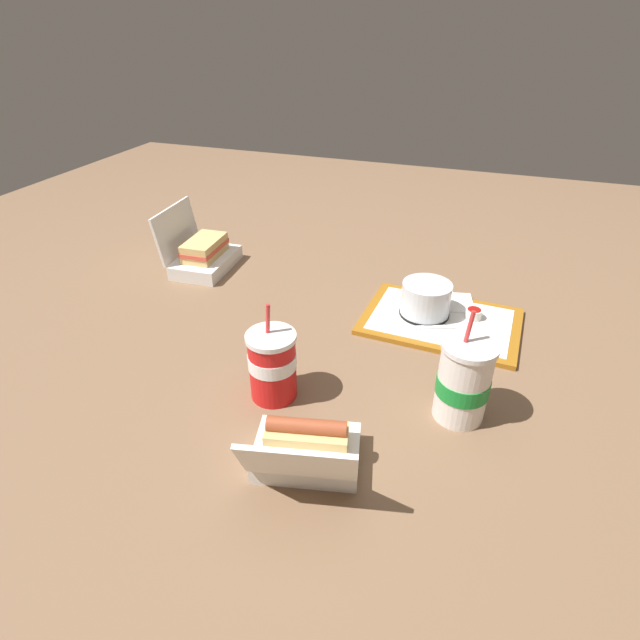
{
  "coord_description": "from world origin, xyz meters",
  "views": [
    {
      "loc": [
        -0.31,
        0.88,
        0.66
      ],
      "look_at": [
        0.01,
        -0.03,
        0.05
      ],
      "focal_mm": 28.0,
      "sensor_mm": 36.0,
      "label": 1
    }
  ],
  "objects_px": {
    "clamshell_hotdog_front": "(306,449)",
    "soda_cup_right": "(272,364)",
    "plastic_fork": "(438,327)",
    "cake_container": "(426,300)",
    "food_tray": "(441,321)",
    "soda_cup_center": "(463,381)",
    "clamshell_sandwich_back": "(202,254)",
    "ketchup_cup": "(474,313)"
  },
  "relations": [
    {
      "from": "clamshell_sandwich_back",
      "to": "soda_cup_right",
      "type": "xyz_separation_m",
      "value": [
        -0.43,
        0.46,
        0.03
      ]
    },
    {
      "from": "plastic_fork",
      "to": "clamshell_hotdog_front",
      "type": "distance_m",
      "value": 0.51
    },
    {
      "from": "cake_container",
      "to": "clamshell_sandwich_back",
      "type": "relative_size",
      "value": 0.57
    },
    {
      "from": "clamshell_sandwich_back",
      "to": "soda_cup_right",
      "type": "bearing_deg",
      "value": 133.21
    },
    {
      "from": "food_tray",
      "to": "clamshell_hotdog_front",
      "type": "xyz_separation_m",
      "value": [
        0.15,
        0.53,
        0.03
      ]
    },
    {
      "from": "plastic_fork",
      "to": "soda_cup_right",
      "type": "relative_size",
      "value": 0.54
    },
    {
      "from": "clamshell_hotdog_front",
      "to": "soda_cup_right",
      "type": "distance_m",
      "value": 0.2
    },
    {
      "from": "cake_container",
      "to": "plastic_fork",
      "type": "xyz_separation_m",
      "value": [
        -0.04,
        0.05,
        -0.04
      ]
    },
    {
      "from": "clamshell_hotdog_front",
      "to": "soda_cup_right",
      "type": "relative_size",
      "value": 1.06
    },
    {
      "from": "food_tray",
      "to": "cake_container",
      "type": "bearing_deg",
      "value": -11.93
    },
    {
      "from": "clamshell_hotdog_front",
      "to": "clamshell_sandwich_back",
      "type": "distance_m",
      "value": 0.82
    },
    {
      "from": "food_tray",
      "to": "cake_container",
      "type": "relative_size",
      "value": 3.14
    },
    {
      "from": "ketchup_cup",
      "to": "soda_cup_center",
      "type": "bearing_deg",
      "value": 90.27
    },
    {
      "from": "food_tray",
      "to": "plastic_fork",
      "type": "bearing_deg",
      "value": 89.46
    },
    {
      "from": "plastic_fork",
      "to": "clamshell_hotdog_front",
      "type": "height_order",
      "value": "clamshell_hotdog_front"
    },
    {
      "from": "ketchup_cup",
      "to": "clamshell_sandwich_back",
      "type": "height_order",
      "value": "clamshell_sandwich_back"
    },
    {
      "from": "cake_container",
      "to": "soda_cup_right",
      "type": "height_order",
      "value": "soda_cup_right"
    },
    {
      "from": "soda_cup_center",
      "to": "ketchup_cup",
      "type": "bearing_deg",
      "value": -89.73
    },
    {
      "from": "plastic_fork",
      "to": "food_tray",
      "type": "bearing_deg",
      "value": -112.17
    },
    {
      "from": "cake_container",
      "to": "food_tray",
      "type": "bearing_deg",
      "value": 168.07
    },
    {
      "from": "cake_container",
      "to": "clamshell_hotdog_front",
      "type": "xyz_separation_m",
      "value": [
        0.11,
        0.54,
        -0.01
      ]
    },
    {
      "from": "clamshell_hotdog_front",
      "to": "soda_cup_right",
      "type": "xyz_separation_m",
      "value": [
        0.13,
        -0.15,
        0.04
      ]
    },
    {
      "from": "food_tray",
      "to": "clamshell_sandwich_back",
      "type": "bearing_deg",
      "value": -6.33
    },
    {
      "from": "clamshell_sandwich_back",
      "to": "soda_cup_right",
      "type": "distance_m",
      "value": 0.63
    },
    {
      "from": "food_tray",
      "to": "soda_cup_right",
      "type": "height_order",
      "value": "soda_cup_right"
    },
    {
      "from": "ketchup_cup",
      "to": "soda_cup_right",
      "type": "distance_m",
      "value": 0.54
    },
    {
      "from": "clamshell_sandwich_back",
      "to": "soda_cup_center",
      "type": "distance_m",
      "value": 0.87
    },
    {
      "from": "clamshell_sandwich_back",
      "to": "ketchup_cup",
      "type": "bearing_deg",
      "value": 176.44
    },
    {
      "from": "cake_container",
      "to": "soda_cup_right",
      "type": "bearing_deg",
      "value": 58.72
    },
    {
      "from": "food_tray",
      "to": "clamshell_hotdog_front",
      "type": "bearing_deg",
      "value": 73.89
    },
    {
      "from": "ketchup_cup",
      "to": "soda_cup_right",
      "type": "relative_size",
      "value": 0.2
    },
    {
      "from": "cake_container",
      "to": "clamshell_hotdog_front",
      "type": "height_order",
      "value": "clamshell_hotdog_front"
    },
    {
      "from": "clamshell_hotdog_front",
      "to": "clamshell_sandwich_back",
      "type": "relative_size",
      "value": 1.01
    },
    {
      "from": "food_tray",
      "to": "clamshell_sandwich_back",
      "type": "relative_size",
      "value": 1.79
    },
    {
      "from": "food_tray",
      "to": "clamshell_sandwich_back",
      "type": "height_order",
      "value": "clamshell_sandwich_back"
    },
    {
      "from": "plastic_fork",
      "to": "clamshell_sandwich_back",
      "type": "bearing_deg",
      "value": -31.49
    },
    {
      "from": "clamshell_sandwich_back",
      "to": "soda_cup_center",
      "type": "xyz_separation_m",
      "value": [
        -0.78,
        0.39,
        0.04
      ]
    },
    {
      "from": "soda_cup_right",
      "to": "cake_container",
      "type": "bearing_deg",
      "value": -121.28
    },
    {
      "from": "plastic_fork",
      "to": "soda_cup_center",
      "type": "height_order",
      "value": "soda_cup_center"
    },
    {
      "from": "cake_container",
      "to": "soda_cup_right",
      "type": "xyz_separation_m",
      "value": [
        0.23,
        0.39,
        0.02
      ]
    },
    {
      "from": "food_tray",
      "to": "clamshell_sandwich_back",
      "type": "distance_m",
      "value": 0.71
    },
    {
      "from": "food_tray",
      "to": "soda_cup_center",
      "type": "distance_m",
      "value": 0.33
    }
  ]
}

